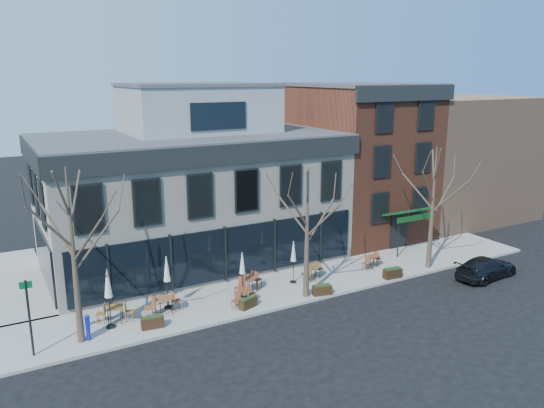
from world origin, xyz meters
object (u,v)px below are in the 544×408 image
parked_sedan (486,268)px  umbrella_0 (108,286)px  call_box (88,326)px  cafe_set_0 (115,312)px

parked_sedan → umbrella_0: umbrella_0 is taller
umbrella_0 → call_box: bearing=-146.3°
parked_sedan → call_box: 22.41m
call_box → cafe_set_0: 1.95m
parked_sedan → call_box: (-22.16, 3.33, 0.18)m
cafe_set_0 → parked_sedan: bearing=-12.5°
umbrella_0 → parked_sedan: bearing=-11.0°
parked_sedan → cafe_set_0: 21.17m
call_box → cafe_set_0: bearing=40.0°
parked_sedan → cafe_set_0: size_ratio=2.37×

